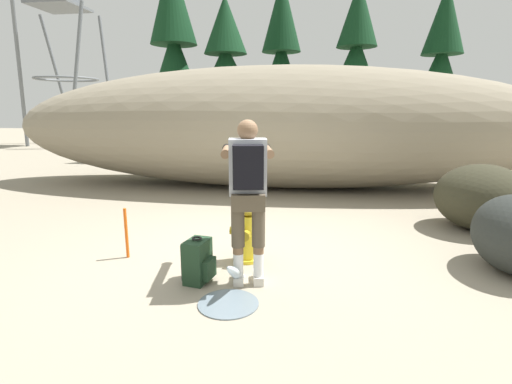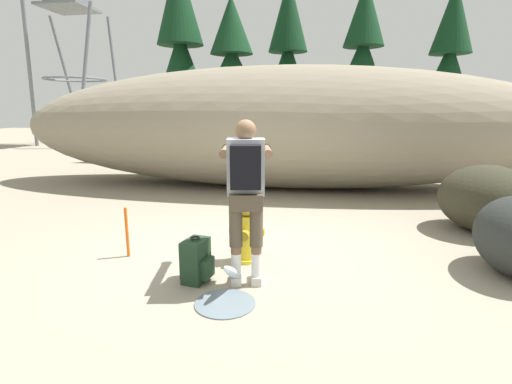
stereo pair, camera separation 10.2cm
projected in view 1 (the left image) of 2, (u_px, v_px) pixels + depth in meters
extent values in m
cube|color=gray|center=(246.00, 256.00, 4.63)|extent=(56.00, 56.00, 0.04)
ellipsoid|color=gray|center=(278.00, 128.00, 8.44)|extent=(12.29, 3.20, 2.65)
cylinder|color=yellow|center=(247.00, 258.00, 4.44)|extent=(0.30, 0.30, 0.04)
cylinder|color=yellow|center=(247.00, 236.00, 4.39)|extent=(0.22, 0.22, 0.50)
ellipsoid|color=#9E8419|center=(247.00, 211.00, 4.32)|extent=(0.23, 0.23, 0.10)
cylinder|color=#9E8419|center=(247.00, 204.00, 4.31)|extent=(0.06, 0.06, 0.05)
cylinder|color=#9E8419|center=(234.00, 231.00, 4.40)|extent=(0.09, 0.09, 0.09)
cylinder|color=#9E8419|center=(261.00, 232.00, 4.35)|extent=(0.09, 0.09, 0.09)
cylinder|color=#9E8419|center=(245.00, 236.00, 4.22)|extent=(0.11, 0.09, 0.11)
ellipsoid|color=silver|center=(238.00, 275.00, 3.85)|extent=(0.10, 0.93, 0.62)
cylinder|color=slate|center=(228.00, 304.00, 3.44)|extent=(0.55, 0.55, 0.01)
cube|color=beige|center=(239.00, 278.00, 3.88)|extent=(0.15, 0.27, 0.09)
cylinder|color=white|center=(238.00, 265.00, 3.79)|extent=(0.10, 0.10, 0.24)
cylinder|color=brown|center=(238.00, 250.00, 3.75)|extent=(0.10, 0.10, 0.07)
cylinder|color=brown|center=(238.00, 227.00, 3.70)|extent=(0.13, 0.13, 0.40)
cube|color=beige|center=(258.00, 277.00, 3.89)|extent=(0.15, 0.27, 0.09)
cylinder|color=white|center=(258.00, 265.00, 3.79)|extent=(0.10, 0.10, 0.24)
cylinder|color=brown|center=(258.00, 250.00, 3.76)|extent=(0.10, 0.10, 0.07)
cylinder|color=brown|center=(258.00, 227.00, 3.71)|extent=(0.13, 0.13, 0.40)
cube|color=brown|center=(248.00, 201.00, 3.65)|extent=(0.35, 0.25, 0.16)
cube|color=#B7BCC6|center=(248.00, 167.00, 3.69)|extent=(0.40, 0.30, 0.54)
cube|color=black|center=(248.00, 167.00, 3.49)|extent=(0.30, 0.21, 0.40)
sphere|color=brown|center=(248.00, 130.00, 3.63)|extent=(0.20, 0.20, 0.20)
cube|color=black|center=(247.00, 129.00, 3.71)|extent=(0.15, 0.05, 0.04)
cylinder|color=brown|center=(226.00, 151.00, 4.02)|extent=(0.19, 0.59, 0.09)
sphere|color=black|center=(227.00, 149.00, 4.28)|extent=(0.11, 0.11, 0.11)
cylinder|color=brown|center=(268.00, 151.00, 4.03)|extent=(0.19, 0.59, 0.09)
sphere|color=black|center=(266.00, 149.00, 4.30)|extent=(0.11, 0.11, 0.11)
cube|color=#1E3823|center=(198.00, 261.00, 3.86)|extent=(0.25, 0.33, 0.44)
cube|color=#1E3823|center=(209.00, 269.00, 3.83)|extent=(0.10, 0.22, 0.20)
torus|color=black|center=(197.00, 238.00, 3.81)|extent=(0.10, 0.10, 0.02)
cube|color=black|center=(191.00, 257.00, 3.97)|extent=(0.04, 0.05, 0.37)
cube|color=black|center=(183.00, 263.00, 3.82)|extent=(0.04, 0.05, 0.37)
ellipsoid|color=#323021|center=(482.00, 197.00, 5.52)|extent=(1.60, 1.59, 0.95)
cylinder|color=#47331E|center=(178.00, 144.00, 13.35)|extent=(0.28, 0.28, 1.04)
cone|color=#0F3319|center=(175.00, 79.00, 12.89)|extent=(2.37, 2.37, 3.33)
cylinder|color=#47331E|center=(227.00, 136.00, 12.69)|extent=(0.25, 0.25, 1.67)
cone|color=#0F3319|center=(226.00, 77.00, 12.29)|extent=(2.11, 2.11, 2.12)
cone|color=#0F3319|center=(225.00, 24.00, 11.95)|extent=(1.37, 1.37, 1.77)
cylinder|color=#47331E|center=(280.00, 139.00, 15.29)|extent=(0.27, 0.27, 1.12)
cone|color=#0F3319|center=(281.00, 82.00, 14.83)|extent=(2.29, 2.29, 3.28)
cone|color=#0F3319|center=(282.00, 14.00, 14.30)|extent=(1.49, 1.49, 2.74)
cylinder|color=#47331E|center=(352.00, 136.00, 13.07)|extent=(0.24, 0.24, 1.62)
cone|color=#0F3319|center=(355.00, 74.00, 12.63)|extent=(2.03, 2.03, 2.50)
cone|color=#0F3319|center=(358.00, 13.00, 12.24)|extent=(1.32, 1.32, 2.08)
cylinder|color=#47331E|center=(433.00, 141.00, 13.46)|extent=(0.25, 0.25, 1.22)
cone|color=#0F3319|center=(439.00, 83.00, 13.04)|extent=(2.06, 2.06, 2.76)
cone|color=#0F3319|center=(445.00, 18.00, 12.60)|extent=(1.34, 1.34, 2.30)
cylinder|color=slate|center=(108.00, 81.00, 19.25)|extent=(0.98, 0.98, 6.28)
cylinder|color=slate|center=(59.00, 81.00, 19.62)|extent=(0.98, 0.98, 6.28)
cylinder|color=slate|center=(76.00, 76.00, 16.65)|extent=(0.98, 0.98, 6.28)
cylinder|color=slate|center=(20.00, 77.00, 17.03)|extent=(0.98, 0.98, 6.28)
torus|color=slate|center=(67.00, 79.00, 18.14)|extent=(2.89, 2.89, 0.10)
cube|color=slate|center=(59.00, 7.00, 17.46)|extent=(2.15, 2.15, 0.12)
cylinder|color=#E55914|center=(126.00, 233.00, 4.47)|extent=(0.04, 0.04, 0.60)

